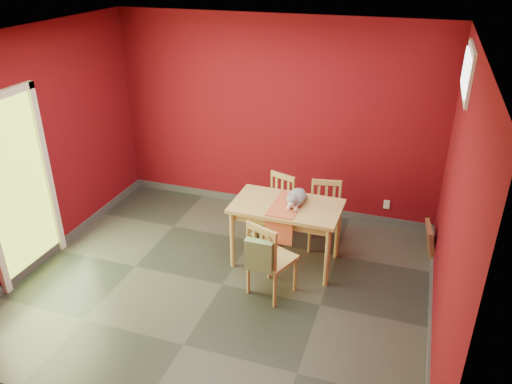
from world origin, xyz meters
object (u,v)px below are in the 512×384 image
(chair_near, at_px, (270,258))
(tote_bag, at_px, (259,255))
(picture_frame, at_px, (430,241))
(chair_far_left, at_px, (276,206))
(chair_far_right, at_px, (325,214))
(cat, at_px, (296,195))
(dining_table, at_px, (287,212))

(chair_near, height_order, tote_bag, chair_near)
(tote_bag, xyz_separation_m, picture_frame, (1.69, 1.55, -0.41))
(chair_far_left, xyz_separation_m, chair_far_right, (0.64, -0.02, 0.00))
(chair_far_right, xyz_separation_m, cat, (-0.26, -0.47, 0.46))
(cat, bearing_deg, chair_far_left, 152.10)
(tote_bag, bearing_deg, picture_frame, 42.46)
(dining_table, xyz_separation_m, cat, (0.09, 0.07, 0.21))
(picture_frame, bearing_deg, chair_near, -140.79)
(dining_table, distance_m, chair_far_left, 0.67)
(dining_table, relative_size, chair_near, 1.38)
(chair_far_right, height_order, chair_near, chair_near)
(chair_far_right, bearing_deg, chair_far_left, 177.94)
(chair_far_left, bearing_deg, dining_table, -63.02)
(chair_far_right, height_order, tote_bag, tote_bag)
(dining_table, relative_size, cat, 2.81)
(chair_near, xyz_separation_m, picture_frame, (1.64, 1.34, -0.26))
(chair_near, bearing_deg, cat, 82.50)
(chair_far_left, distance_m, chair_near, 1.24)
(dining_table, distance_m, tote_bag, 0.87)
(chair_far_left, distance_m, tote_bag, 1.45)
(tote_bag, bearing_deg, chair_far_right, 73.66)
(dining_table, bearing_deg, tote_bag, -93.40)
(tote_bag, height_order, cat, cat)
(cat, relative_size, picture_frame, 1.03)
(dining_table, bearing_deg, chair_far_right, 56.06)
(tote_bag, bearing_deg, dining_table, 86.60)
(chair_far_left, distance_m, cat, 0.77)
(tote_bag, distance_m, cat, 0.98)
(chair_far_left, relative_size, picture_frame, 1.95)
(dining_table, height_order, cat, cat)
(chair_far_left, distance_m, picture_frame, 1.94)
(cat, distance_m, picture_frame, 1.80)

